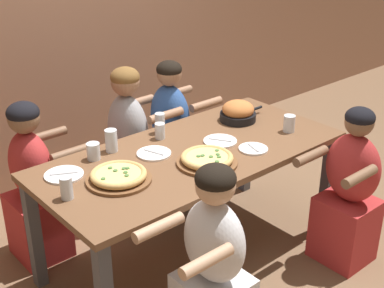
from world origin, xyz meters
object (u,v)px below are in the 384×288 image
at_px(empty_plate_b, 253,149).
at_px(diner_far_center, 129,151).
at_px(diner_near_midleft, 213,270).
at_px(drinking_glass_a, 160,124).
at_px(diner_far_midright, 171,139).
at_px(pizza_board_second, 119,176).
at_px(diner_near_right, 349,195).
at_px(pizza_board_main, 207,159).
at_px(skillet_bowl, 238,112).
at_px(drinking_glass_f, 160,131).
at_px(drinking_glass_b, 93,151).
at_px(empty_plate_d, 64,175).
at_px(diner_far_left, 34,189).
at_px(drinking_glass_e, 111,141).
at_px(drinking_glass_c, 67,190).
at_px(empty_plate_a, 220,141).
at_px(drinking_glass_d, 289,124).
at_px(empty_plate_c, 154,153).

xyz_separation_m(empty_plate_b, diner_far_center, (-0.31, 0.90, -0.24)).
distance_m(empty_plate_b, diner_near_midleft, 0.90).
distance_m(empty_plate_b, drinking_glass_a, 0.65).
bearing_deg(diner_far_midright, pizza_board_second, -53.01).
height_order(drinking_glass_a, diner_near_right, diner_near_right).
height_order(pizza_board_main, drinking_glass_a, drinking_glass_a).
xyz_separation_m(skillet_bowl, empty_plate_b, (-0.26, -0.39, -0.06)).
bearing_deg(drinking_glass_f, drinking_glass_b, 177.53).
bearing_deg(diner_far_midright, empty_plate_d, -68.52).
height_order(diner_far_center, diner_far_left, diner_far_center).
xyz_separation_m(drinking_glass_a, drinking_glass_f, (-0.06, -0.07, -0.01)).
bearing_deg(drinking_glass_e, diner_near_right, -42.25).
distance_m(drinking_glass_c, diner_far_midright, 1.42).
bearing_deg(drinking_glass_a, drinking_glass_c, -157.75).
distance_m(empty_plate_a, drinking_glass_e, 0.68).
distance_m(skillet_bowl, drinking_glass_d, 0.37).
height_order(pizza_board_main, empty_plate_a, pizza_board_main).
distance_m(drinking_glass_b, diner_near_midleft, 1.03).
xyz_separation_m(empty_plate_a, empty_plate_d, (-0.97, 0.24, -0.00)).
bearing_deg(pizza_board_main, empty_plate_b, -7.56).
distance_m(empty_plate_b, diner_far_midright, 0.94).
xyz_separation_m(drinking_glass_e, diner_far_left, (-0.38, 0.34, -0.33)).
distance_m(drinking_glass_c, diner_far_left, 0.75).
relative_size(empty_plate_c, drinking_glass_e, 1.50).
distance_m(empty_plate_c, drinking_glass_d, 0.94).
bearing_deg(drinking_glass_b, diner_near_right, -38.12).
height_order(drinking_glass_d, diner_far_midright, diner_far_midright).
relative_size(empty_plate_a, diner_near_midleft, 0.20).
distance_m(diner_far_center, diner_near_right, 1.53).
bearing_deg(diner_far_midright, drinking_glass_e, -65.00).
bearing_deg(drinking_glass_a, skillet_bowl, -19.47).
relative_size(drinking_glass_d, drinking_glass_e, 0.80).
bearing_deg(pizza_board_main, drinking_glass_a, 82.36).
bearing_deg(diner_far_left, skillet_bowl, 69.12).
relative_size(pizza_board_second, drinking_glass_d, 3.24).
distance_m(empty_plate_d, diner_far_left, 0.52).
relative_size(drinking_glass_f, diner_far_left, 0.10).
bearing_deg(empty_plate_b, drinking_glass_b, 146.74).
height_order(diner_far_center, diner_far_midright, diner_far_center).
bearing_deg(empty_plate_d, empty_plate_c, -11.52).
height_order(pizza_board_second, diner_far_midright, diner_far_midright).
distance_m(skillet_bowl, diner_near_right, 0.92).
relative_size(skillet_bowl, drinking_glass_d, 3.24).
xyz_separation_m(empty_plate_b, diner_far_left, (-1.05, 0.90, -0.28)).
distance_m(pizza_board_second, drinking_glass_e, 0.39).
distance_m(pizza_board_second, empty_plate_d, 0.32).
relative_size(drinking_glass_c, diner_far_left, 0.11).
relative_size(drinking_glass_c, drinking_glass_d, 1.09).
bearing_deg(drinking_glass_c, pizza_board_second, -2.72).
xyz_separation_m(empty_plate_c, diner_far_midright, (0.57, 0.55, -0.26)).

